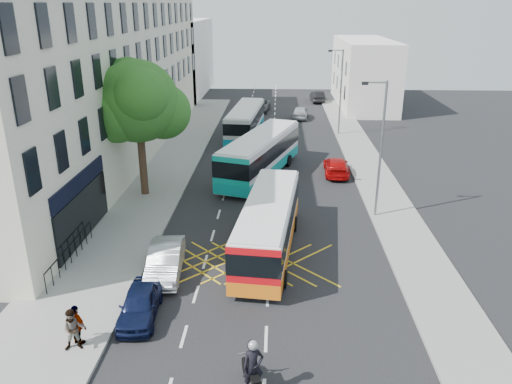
# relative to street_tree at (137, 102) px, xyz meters

# --- Properties ---
(ground) EXTENTS (120.00, 120.00, 0.00)m
(ground) POSITION_rel_street_tree_xyz_m (8.51, -14.97, -6.29)
(ground) COLOR black
(ground) RESTS_ON ground
(pavement_left) EXTENTS (5.00, 70.00, 0.15)m
(pavement_left) POSITION_rel_street_tree_xyz_m (0.01, 0.03, -6.22)
(pavement_left) COLOR gray
(pavement_left) RESTS_ON ground
(pavement_right) EXTENTS (3.00, 70.00, 0.15)m
(pavement_right) POSITION_rel_street_tree_xyz_m (16.01, 0.03, -6.22)
(pavement_right) COLOR gray
(pavement_right) RESTS_ON ground
(terrace_main) EXTENTS (8.30, 45.00, 13.50)m
(terrace_main) POSITION_rel_street_tree_xyz_m (-5.49, 9.52, 0.46)
(terrace_main) COLOR beige
(terrace_main) RESTS_ON ground
(terrace_far) EXTENTS (8.00, 20.00, 10.00)m
(terrace_far) POSITION_rel_street_tree_xyz_m (-5.49, 40.03, -1.29)
(terrace_far) COLOR silver
(terrace_far) RESTS_ON ground
(building_right) EXTENTS (6.00, 18.00, 8.00)m
(building_right) POSITION_rel_street_tree_xyz_m (19.51, 33.03, -2.29)
(building_right) COLOR silver
(building_right) RESTS_ON ground
(street_tree) EXTENTS (6.30, 5.70, 8.80)m
(street_tree) POSITION_rel_street_tree_xyz_m (0.00, 0.00, 0.00)
(street_tree) COLOR #382619
(street_tree) RESTS_ON pavement_left
(lamp_near) EXTENTS (1.45, 0.15, 8.00)m
(lamp_near) POSITION_rel_street_tree_xyz_m (14.71, -2.97, -1.68)
(lamp_near) COLOR slate
(lamp_near) RESTS_ON pavement_right
(lamp_far) EXTENTS (1.45, 0.15, 8.00)m
(lamp_far) POSITION_rel_street_tree_xyz_m (14.71, 17.03, -1.68)
(lamp_far) COLOR slate
(lamp_far) RESTS_ON pavement_right
(railings) EXTENTS (0.08, 5.60, 1.14)m
(railings) POSITION_rel_street_tree_xyz_m (-1.19, -9.67, -5.57)
(railings) COLOR black
(railings) RESTS_ON pavement_left
(bus_near) EXTENTS (3.43, 10.35, 2.86)m
(bus_near) POSITION_rel_street_tree_xyz_m (8.44, -7.71, -4.79)
(bus_near) COLOR silver
(bus_near) RESTS_ON ground
(bus_mid) EXTENTS (5.94, 11.41, 3.14)m
(bus_mid) POSITION_rel_street_tree_xyz_m (7.60, 4.44, -4.64)
(bus_mid) COLOR silver
(bus_mid) RESTS_ON ground
(bus_far) EXTENTS (3.28, 10.51, 2.91)m
(bus_far) POSITION_rel_street_tree_xyz_m (5.76, 15.94, -4.76)
(bus_far) COLOR silver
(bus_far) RESTS_ON ground
(motorbike) EXTENTS (0.97, 2.29, 2.11)m
(motorbike) POSITION_rel_street_tree_xyz_m (8.15, -17.86, -5.30)
(motorbike) COLOR black
(motorbike) RESTS_ON ground
(parked_car_blue) EXTENTS (1.72, 3.75, 1.25)m
(parked_car_blue) POSITION_rel_street_tree_xyz_m (3.31, -13.75, -5.67)
(parked_car_blue) COLOR #0C1333
(parked_car_blue) RESTS_ON ground
(parked_car_silver) EXTENTS (1.85, 4.41, 1.42)m
(parked_car_silver) POSITION_rel_street_tree_xyz_m (3.61, -10.21, -5.58)
(parked_car_silver) COLOR #A9ADB1
(parked_car_silver) RESTS_ON ground
(red_hatchback) EXTENTS (1.94, 4.44, 1.27)m
(red_hatchback) POSITION_rel_street_tree_xyz_m (13.31, 5.06, -5.66)
(red_hatchback) COLOR #B60708
(red_hatchback) RESTS_ON ground
(distant_car_grey) EXTENTS (2.73, 5.06, 1.35)m
(distant_car_grey) POSITION_rel_street_tree_xyz_m (6.66, 28.26, -5.62)
(distant_car_grey) COLOR #464A4F
(distant_car_grey) RESTS_ON ground
(distant_car_silver) EXTENTS (2.14, 4.25, 1.39)m
(distant_car_silver) POSITION_rel_street_tree_xyz_m (11.40, 24.53, -5.60)
(distant_car_silver) COLOR #A4A7AC
(distant_car_silver) RESTS_ON ground
(distant_car_dark) EXTENTS (1.79, 4.43, 1.43)m
(distant_car_dark) POSITION_rel_street_tree_xyz_m (14.01, 34.72, -5.58)
(distant_car_dark) COLOR black
(distant_car_dark) RESTS_ON ground
(pedestrian_near) EXTENTS (0.93, 0.80, 1.67)m
(pedestrian_near) POSITION_rel_street_tree_xyz_m (1.51, -16.05, -5.31)
(pedestrian_near) COLOR gray
(pedestrian_near) RESTS_ON pavement_left
(pedestrian_far) EXTENTS (1.04, 0.79, 1.65)m
(pedestrian_far) POSITION_rel_street_tree_xyz_m (1.51, -15.75, -5.32)
(pedestrian_far) COLOR gray
(pedestrian_far) RESTS_ON pavement_left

